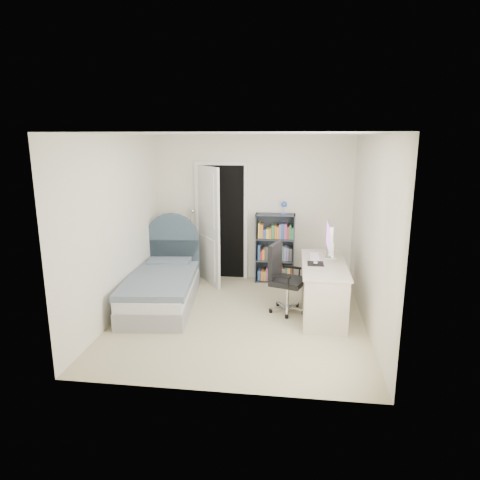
# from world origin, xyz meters

# --- Properties ---
(room_shell) EXTENTS (3.50, 3.70, 2.60)m
(room_shell) POSITION_xyz_m (0.00, 0.00, 1.25)
(room_shell) COLOR tan
(room_shell) RESTS_ON ground
(door) EXTENTS (0.92, 0.69, 2.06)m
(door) POSITION_xyz_m (-0.66, 1.56, 1.03)
(door) COLOR black
(door) RESTS_ON ground
(bed) EXTENTS (1.14, 2.08, 1.23)m
(bed) POSITION_xyz_m (-1.23, 0.42, 0.28)
(bed) COLOR gray
(bed) RESTS_ON ground
(nightstand) EXTENTS (0.40, 0.40, 0.59)m
(nightstand) POSITION_xyz_m (-1.45, 1.60, 0.39)
(nightstand) COLOR tan
(nightstand) RESTS_ON ground
(floor_lamp) EXTENTS (0.18, 0.18, 1.25)m
(floor_lamp) POSITION_xyz_m (-1.07, 1.70, 0.51)
(floor_lamp) COLOR silver
(floor_lamp) RESTS_ON ground
(bookcase) EXTENTS (0.67, 0.29, 1.42)m
(bookcase) POSITION_xyz_m (0.42, 1.65, 0.56)
(bookcase) COLOR #343C47
(bookcase) RESTS_ON ground
(desk) EXTENTS (0.61, 1.53, 1.25)m
(desk) POSITION_xyz_m (1.16, 0.35, 0.41)
(desk) COLOR beige
(desk) RESTS_ON ground
(office_chair) EXTENTS (0.56, 0.57, 1.00)m
(office_chair) POSITION_xyz_m (0.58, 0.35, 0.55)
(office_chair) COLOR silver
(office_chair) RESTS_ON ground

